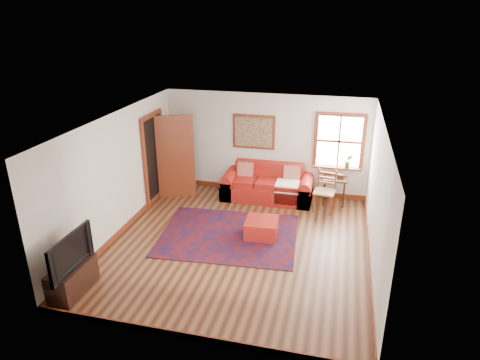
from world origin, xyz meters
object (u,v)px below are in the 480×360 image
(ladder_back_chair, at_px, (325,189))
(side_table, at_px, (335,183))
(red_leather_sofa, at_px, (267,187))
(media_cabinet, at_px, (73,279))
(red_ottoman, at_px, (262,228))

(ladder_back_chair, bearing_deg, side_table, 63.23)
(ladder_back_chair, bearing_deg, red_leather_sofa, 165.83)
(side_table, relative_size, ladder_back_chair, 0.69)
(ladder_back_chair, height_order, media_cabinet, ladder_back_chair)
(red_leather_sofa, bearing_deg, side_table, 1.54)
(red_leather_sofa, relative_size, ladder_back_chair, 2.26)
(red_leather_sofa, relative_size, red_ottoman, 3.39)
(red_ottoman, bearing_deg, ladder_back_chair, 49.80)
(red_leather_sofa, xyz_separation_m, media_cabinet, (-2.43, -4.46, -0.03))
(red_leather_sofa, bearing_deg, red_ottoman, -83.20)
(side_table, xyz_separation_m, media_cabinet, (-4.02, -4.50, -0.30))
(red_leather_sofa, relative_size, side_table, 3.27)
(red_leather_sofa, distance_m, side_table, 1.62)
(red_ottoman, relative_size, side_table, 0.96)
(side_table, bearing_deg, ladder_back_chair, -116.77)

